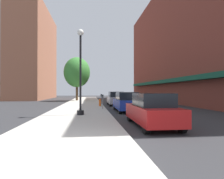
% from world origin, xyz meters
% --- Properties ---
extents(ground_plane, '(90.00, 90.00, 0.00)m').
position_xyz_m(ground_plane, '(4.00, 18.00, 0.00)').
color(ground_plane, '#2D2D30').
extents(sidewalk_slab, '(4.80, 50.00, 0.12)m').
position_xyz_m(sidewalk_slab, '(0.00, 19.00, 0.06)').
color(sidewalk_slab, '#B7B2A8').
rests_on(sidewalk_slab, ground).
extents(building_right_brick, '(6.80, 40.00, 18.45)m').
position_xyz_m(building_right_brick, '(14.99, 22.00, 9.20)').
color(building_right_brick, brown).
rests_on(building_right_brick, ground).
extents(building_far_background, '(6.80, 18.00, 18.92)m').
position_xyz_m(building_far_background, '(-11.01, 37.00, 9.44)').
color(building_far_background, '#9E6047').
rests_on(building_far_background, ground).
extents(lamppost, '(0.48, 0.48, 5.90)m').
position_xyz_m(lamppost, '(0.27, 7.96, 3.20)').
color(lamppost, black).
rests_on(lamppost, sidewalk_slab).
extents(fire_hydrant, '(0.33, 0.26, 0.79)m').
position_xyz_m(fire_hydrant, '(1.99, 15.07, 0.52)').
color(fire_hydrant, '#E05614').
rests_on(fire_hydrant, sidewalk_slab).
extents(parking_meter_near, '(0.14, 0.09, 1.31)m').
position_xyz_m(parking_meter_near, '(2.05, 11.73, 0.95)').
color(parking_meter_near, slate).
rests_on(parking_meter_near, sidewalk_slab).
extents(parking_meter_far, '(0.14, 0.09, 1.31)m').
position_xyz_m(parking_meter_far, '(2.05, 14.14, 0.95)').
color(parking_meter_far, slate).
rests_on(parking_meter_far, sidewalk_slab).
extents(tree_near, '(4.46, 4.46, 7.37)m').
position_xyz_m(tree_near, '(-1.35, 27.52, 4.91)').
color(tree_near, '#4C3823').
rests_on(tree_near, sidewalk_slab).
extents(car_red, '(1.80, 4.30, 1.66)m').
position_xyz_m(car_red, '(4.00, 3.96, 0.81)').
color(car_red, black).
rests_on(car_red, ground).
extents(car_blue, '(1.80, 4.30, 1.66)m').
position_xyz_m(car_blue, '(4.00, 10.71, 0.81)').
color(car_blue, black).
rests_on(car_blue, ground).
extents(car_silver, '(1.80, 4.30, 1.66)m').
position_xyz_m(car_silver, '(4.00, 17.53, 0.81)').
color(car_silver, black).
rests_on(car_silver, ground).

